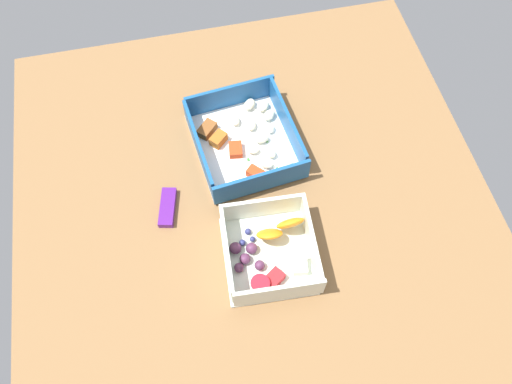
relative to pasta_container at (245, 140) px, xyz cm
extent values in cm
cube|color=brown|center=(-9.86, 0.78, -2.71)|extent=(80.00, 80.00, 2.00)
cube|color=white|center=(-0.14, 0.12, -1.41)|extent=(20.95, 18.94, 0.60)
cube|color=#19518C|center=(-9.39, -0.90, 1.42)|extent=(2.45, 16.90, 5.06)
cube|color=#19518C|center=(9.11, 1.14, 1.42)|extent=(2.45, 16.90, 5.06)
cube|color=#19518C|center=(-1.04, 8.24, 1.42)|extent=(17.96, 2.57, 5.06)
cube|color=#19518C|center=(0.75, -8.00, 1.42)|extent=(17.96, 2.57, 5.06)
ellipsoid|color=beige|center=(-2.27, -1.06, -0.35)|extent=(2.00, 2.46, 1.08)
ellipsoid|color=beige|center=(-3.51, -3.92, -0.30)|extent=(2.75, 2.40, 1.15)
ellipsoid|color=beige|center=(4.74, 0.35, -0.29)|extent=(2.34, 1.65, 1.16)
ellipsoid|color=beige|center=(-5.67, -2.78, -0.36)|extent=(2.18, 2.55, 1.08)
ellipsoid|color=beige|center=(2.97, -1.94, -0.34)|extent=(2.63, 2.29, 1.10)
ellipsoid|color=beige|center=(1.64, -5.11, -0.41)|extent=(2.32, 1.91, 1.01)
ellipsoid|color=beige|center=(4.49, -5.54, -0.18)|extent=(3.11, 3.21, 1.32)
ellipsoid|color=beige|center=(7.69, -2.55, -0.18)|extent=(3.21, 3.12, 1.32)
ellipsoid|color=beige|center=(-0.30, -3.10, -0.22)|extent=(2.13, 2.77, 1.27)
ellipsoid|color=beige|center=(-6.37, -5.93, -0.21)|extent=(2.18, 2.82, 1.28)
ellipsoid|color=beige|center=(6.72, -4.99, -0.21)|extent=(3.07, 3.08, 1.28)
cube|color=red|center=(-1.44, 1.93, -0.45)|extent=(3.26, 2.67, 1.32)
cube|color=brown|center=(3.88, 6.11, -0.33)|extent=(4.10, 4.06, 1.55)
cube|color=#AD5B1E|center=(1.27, 4.51, -0.21)|extent=(3.52, 3.58, 1.79)
cube|color=red|center=(-7.06, -0.47, -0.30)|extent=(3.40, 3.36, 1.61)
cube|color=#387A33|center=(-3.63, 0.11, -1.01)|extent=(0.60, 0.40, 0.20)
cube|color=#387A33|center=(-6.55, -4.42, -1.01)|extent=(0.60, 0.40, 0.20)
cube|color=#387A33|center=(-0.44, -3.97, -1.01)|extent=(0.60, 0.40, 0.20)
cube|color=silver|center=(-21.69, 0.53, -1.41)|extent=(15.80, 14.70, 0.60)
cube|color=silver|center=(-28.86, 0.98, 1.45)|extent=(1.46, 13.81, 5.11)
cube|color=silver|center=(-14.52, 0.08, 1.45)|extent=(1.46, 13.81, 5.11)
cube|color=silver|center=(-21.28, 7.12, 1.45)|extent=(13.78, 1.46, 5.11)
cube|color=silver|center=(-22.10, -6.05, 1.45)|extent=(13.78, 1.46, 5.11)
ellipsoid|color=orange|center=(-19.17, -0.03, 1.07)|extent=(4.23, 4.62, 4.15)
ellipsoid|color=orange|center=(-18.17, -3.65, 1.37)|extent=(3.60, 4.86, 4.76)
cube|color=red|center=(-26.01, 0.50, -0.25)|extent=(3.40, 3.58, 1.72)
cube|color=#F4EACC|center=(-24.85, -3.62, -0.25)|extent=(3.19, 2.61, 1.72)
sphere|color=#562D4C|center=(-23.45, 2.50, -0.28)|extent=(1.66, 1.66, 1.66)
sphere|color=#562D4C|center=(-21.94, 4.51, -0.21)|extent=(1.79, 1.79, 1.79)
sphere|color=#562D4C|center=(-23.12, 5.71, -0.33)|extent=(1.56, 1.56, 1.56)
sphere|color=#562D4C|center=(-19.86, 5.63, -0.13)|extent=(1.95, 1.95, 1.95)
sphere|color=#562D4C|center=(-20.43, 3.15, -0.17)|extent=(1.87, 1.87, 1.87)
cone|color=red|center=(-26.73, 3.16, 0.07)|extent=(2.95, 2.95, 2.36)
sphere|color=navy|center=(-18.72, 2.62, -0.64)|extent=(0.93, 0.93, 0.93)
sphere|color=navy|center=(-18.99, 4.33, -0.58)|extent=(1.05, 1.05, 1.05)
sphere|color=navy|center=(-17.29, 3.06, -0.57)|extent=(1.08, 1.08, 1.08)
cube|color=#51197A|center=(-9.44, 15.24, -1.11)|extent=(7.37, 3.97, 1.20)
camera|label=1|loc=(-50.16, 8.98, 74.19)|focal=35.43mm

